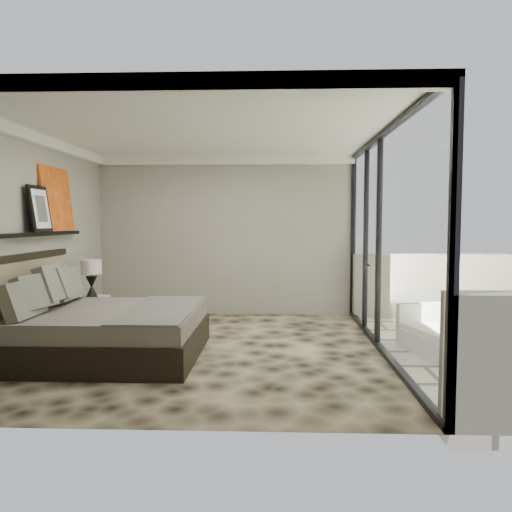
{
  "coord_description": "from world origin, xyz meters",
  "views": [
    {
      "loc": [
        0.88,
        -6.34,
        1.67
      ],
      "look_at": [
        0.62,
        0.4,
        1.2
      ],
      "focal_mm": 35.0,
      "sensor_mm": 36.0,
      "label": 1
    }
  ],
  "objects_px": {
    "ottoman": "(486,314)",
    "lounger": "(449,342)",
    "nightstand": "(90,315)",
    "bed": "(104,328)",
    "table_lamp": "(91,273)"
  },
  "relations": [
    {
      "from": "ottoman",
      "to": "lounger",
      "type": "bearing_deg",
      "value": -125.2
    },
    {
      "from": "nightstand",
      "to": "bed",
      "type": "bearing_deg",
      "value": -63.66
    },
    {
      "from": "bed",
      "to": "lounger",
      "type": "height_order",
      "value": "bed"
    },
    {
      "from": "bed",
      "to": "lounger",
      "type": "xyz_separation_m",
      "value": [
        4.26,
        0.17,
        -0.18
      ]
    },
    {
      "from": "table_lamp",
      "to": "lounger",
      "type": "relative_size",
      "value": 0.36
    },
    {
      "from": "ottoman",
      "to": "lounger",
      "type": "relative_size",
      "value": 0.31
    },
    {
      "from": "nightstand",
      "to": "ottoman",
      "type": "distance_m",
      "value": 6.1
    },
    {
      "from": "nightstand",
      "to": "ottoman",
      "type": "relative_size",
      "value": 1.0
    },
    {
      "from": "table_lamp",
      "to": "bed",
      "type": "bearing_deg",
      "value": -64.49
    },
    {
      "from": "nightstand",
      "to": "table_lamp",
      "type": "xyz_separation_m",
      "value": [
        0.04,
        -0.02,
        0.64
      ]
    },
    {
      "from": "bed",
      "to": "nightstand",
      "type": "height_order",
      "value": "bed"
    },
    {
      "from": "nightstand",
      "to": "lounger",
      "type": "relative_size",
      "value": 0.31
    },
    {
      "from": "lounger",
      "to": "nightstand",
      "type": "bearing_deg",
      "value": 150.72
    },
    {
      "from": "ottoman",
      "to": "nightstand",
      "type": "bearing_deg",
      "value": -177.05
    },
    {
      "from": "bed",
      "to": "table_lamp",
      "type": "bearing_deg",
      "value": 115.51
    }
  ]
}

